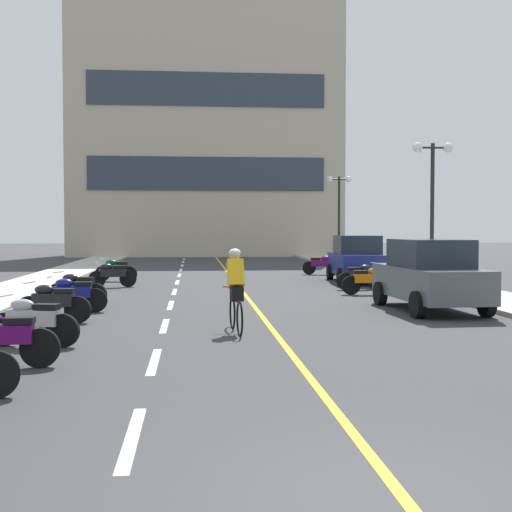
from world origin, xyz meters
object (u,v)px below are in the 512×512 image
at_px(parked_car_near, 430,275).
at_px(cyclist_rider, 236,288).
at_px(motorcycle_7, 360,276).
at_px(street_lamp_mid, 432,180).
at_px(motorcycle_10, 322,264).
at_px(motorcycle_6, 369,280).
at_px(motorcycle_2, 33,320).
at_px(motorcycle_4, 72,294).
at_px(street_lamp_far, 339,199).
at_px(motorcycle_5, 77,288).
at_px(motorcycle_9, 116,269).
at_px(motorcycle_8, 112,274).
at_px(parked_car_mid, 357,259).
at_px(motorcycle_1, 1,337).
at_px(motorcycle_3, 53,302).

bearing_deg(parked_car_near, cyclist_rider, -148.25).
bearing_deg(motorcycle_7, street_lamp_mid, 11.70).
bearing_deg(cyclist_rider, motorcycle_10, 73.76).
distance_m(street_lamp_mid, motorcycle_6, 5.00).
distance_m(parked_car_near, motorcycle_10, 13.68).
distance_m(motorcycle_2, motorcycle_4, 4.98).
height_order(street_lamp_far, motorcycle_10, street_lamp_far).
relative_size(street_lamp_mid, motorcycle_7, 2.96).
relative_size(motorcycle_2, motorcycle_6, 0.99).
bearing_deg(motorcycle_4, motorcycle_5, 95.59).
distance_m(motorcycle_7, motorcycle_9, 9.82).
distance_m(street_lamp_mid, motorcycle_4, 13.47).
distance_m(motorcycle_8, motorcycle_10, 10.49).
bearing_deg(parked_car_near, motorcycle_6, 96.30).
bearing_deg(street_lamp_mid, parked_car_near, -109.76).
bearing_deg(parked_car_near, motorcycle_4, 177.63).
height_order(parked_car_mid, motorcycle_10, parked_car_mid).
relative_size(motorcycle_2, motorcycle_7, 1.00).
relative_size(motorcycle_6, motorcycle_8, 1.03).
relative_size(street_lamp_mid, parked_car_mid, 1.16).
bearing_deg(motorcycle_6, motorcycle_10, 88.51).
xyz_separation_m(motorcycle_4, motorcycle_7, (8.71, 5.78, 0.00)).
height_order(street_lamp_mid, motorcycle_5, street_lamp_mid).
distance_m(street_lamp_mid, motorcycle_10, 8.15).
height_order(motorcycle_1, motorcycle_3, same).
distance_m(motorcycle_3, motorcycle_7, 11.66).
relative_size(street_lamp_far, motorcycle_7, 2.98).
xyz_separation_m(parked_car_near, cyclist_rider, (-5.14, -3.18, -0.03)).
distance_m(motorcycle_4, motorcycle_9, 10.21).
bearing_deg(parked_car_mid, motorcycle_1, -120.23).
xyz_separation_m(street_lamp_far, motorcycle_1, (-11.37, -29.35, -3.33)).
height_order(parked_car_near, motorcycle_1, parked_car_near).
bearing_deg(street_lamp_far, motorcycle_6, -99.13).
height_order(motorcycle_10, cyclist_rider, cyclist_rider).
relative_size(motorcycle_4, motorcycle_8, 1.03).
bearing_deg(parked_car_mid, motorcycle_5, -143.09).
xyz_separation_m(parked_car_mid, motorcycle_3, (-9.43, -10.75, -0.44)).
height_order(parked_car_mid, cyclist_rider, parked_car_mid).
height_order(motorcycle_5, cyclist_rider, cyclist_rider).
height_order(street_lamp_far, motorcycle_1, street_lamp_far).
bearing_deg(motorcycle_9, motorcycle_8, -86.15).
bearing_deg(motorcycle_3, motorcycle_8, 88.48).
height_order(parked_car_mid, motorcycle_5, parked_car_mid).
relative_size(street_lamp_far, motorcycle_2, 2.99).
xyz_separation_m(motorcycle_2, motorcycle_4, (-0.16, 4.98, 0.00)).
distance_m(motorcycle_2, motorcycle_7, 13.74).
height_order(motorcycle_3, motorcycle_6, same).
bearing_deg(street_lamp_far, motorcycle_2, -112.45).
distance_m(motorcycle_3, cyclist_rider, 4.33).
relative_size(motorcycle_8, motorcycle_9, 0.98).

